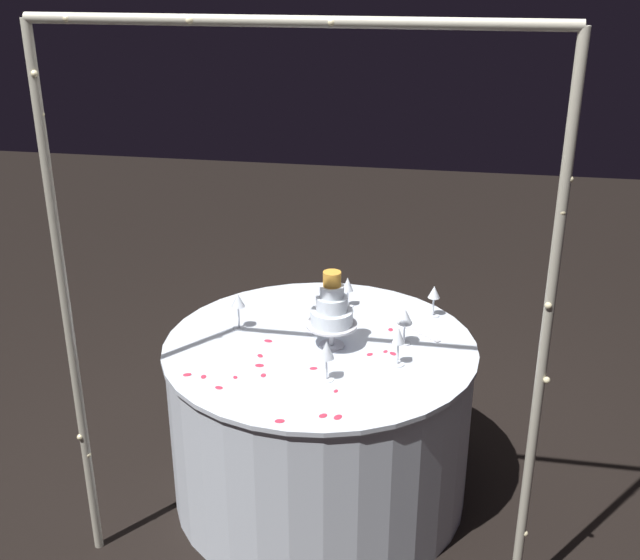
% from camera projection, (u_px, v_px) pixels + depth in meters
% --- Properties ---
extents(ground_plane, '(12.00, 12.00, 0.00)m').
position_uv_depth(ground_plane, '(320.00, 489.00, 3.67)').
color(ground_plane, black).
extents(decorative_arch, '(1.78, 0.05, 2.17)m').
position_uv_depth(decorative_arch, '(292.00, 257.00, 2.64)').
color(decorative_arch, '#B7B29E').
rests_on(decorative_arch, ground).
extents(main_table, '(1.36, 1.36, 0.77)m').
position_uv_depth(main_table, '(320.00, 419.00, 3.52)').
color(main_table, silver).
rests_on(main_table, ground).
extents(tiered_cake, '(0.22, 0.22, 0.35)m').
position_uv_depth(tiered_cake, '(332.00, 310.00, 3.28)').
color(tiered_cake, silver).
rests_on(tiered_cake, main_table).
extents(wine_glass_0, '(0.06, 0.06, 0.17)m').
position_uv_depth(wine_glass_0, '(327.00, 352.00, 3.04)').
color(wine_glass_0, silver).
rests_on(wine_glass_0, main_table).
extents(wine_glass_1, '(0.06, 0.06, 0.17)m').
position_uv_depth(wine_glass_1, '(238.00, 302.00, 3.46)').
color(wine_glass_1, silver).
rests_on(wine_glass_1, main_table).
extents(wine_glass_2, '(0.06, 0.06, 0.15)m').
position_uv_depth(wine_glass_2, '(348.00, 286.00, 3.69)').
color(wine_glass_2, silver).
rests_on(wine_glass_2, main_table).
extents(wine_glass_3, '(0.07, 0.07, 0.17)m').
position_uv_depth(wine_glass_3, '(405.00, 318.00, 3.33)').
color(wine_glass_3, silver).
rests_on(wine_glass_3, main_table).
extents(wine_glass_4, '(0.06, 0.06, 0.17)m').
position_uv_depth(wine_glass_4, '(398.00, 338.00, 3.15)').
color(wine_glass_4, silver).
rests_on(wine_glass_4, main_table).
extents(wine_glass_5, '(0.06, 0.06, 0.15)m').
position_uv_depth(wine_glass_5, '(434.00, 294.00, 3.59)').
color(wine_glass_5, silver).
rests_on(wine_glass_5, main_table).
extents(cake_knife, '(0.24, 0.20, 0.01)m').
position_uv_depth(cake_knife, '(411.00, 329.00, 3.50)').
color(cake_knife, silver).
rests_on(cake_knife, main_table).
extents(rose_petal_0, '(0.04, 0.04, 0.00)m').
position_uv_depth(rose_petal_0, '(370.00, 354.00, 3.28)').
color(rose_petal_0, '#E02D47').
rests_on(rose_petal_0, main_table).
extents(rose_petal_1, '(0.05, 0.05, 0.00)m').
position_uv_depth(rose_petal_1, '(328.00, 321.00, 3.57)').
color(rose_petal_1, '#E02D47').
rests_on(rose_petal_1, main_table).
extents(rose_petal_2, '(0.04, 0.03, 0.00)m').
position_uv_depth(rose_petal_2, '(314.00, 368.00, 3.17)').
color(rose_petal_2, '#E02D47').
rests_on(rose_petal_2, main_table).
extents(rose_petal_3, '(0.04, 0.05, 0.00)m').
position_uv_depth(rose_petal_3, '(323.00, 325.00, 3.53)').
color(rose_petal_3, '#E02D47').
rests_on(rose_petal_3, main_table).
extents(rose_petal_4, '(0.03, 0.03, 0.00)m').
position_uv_depth(rose_petal_4, '(204.00, 377.00, 3.10)').
color(rose_petal_4, '#E02D47').
rests_on(rose_petal_4, main_table).
extents(rose_petal_5, '(0.04, 0.04, 0.00)m').
position_uv_depth(rose_petal_5, '(323.00, 416.00, 2.84)').
color(rose_petal_5, '#E02D47').
rests_on(rose_petal_5, main_table).
extents(rose_petal_6, '(0.04, 0.03, 0.00)m').
position_uv_depth(rose_petal_6, '(259.00, 365.00, 3.19)').
color(rose_petal_6, '#E02D47').
rests_on(rose_petal_6, main_table).
extents(rose_petal_7, '(0.04, 0.04, 0.00)m').
position_uv_depth(rose_petal_7, '(187.00, 375.00, 3.12)').
color(rose_petal_7, '#E02D47').
rests_on(rose_petal_7, main_table).
extents(rose_petal_8, '(0.03, 0.03, 0.00)m').
position_uv_depth(rose_petal_8, '(235.00, 377.00, 3.10)').
color(rose_petal_8, '#E02D47').
rests_on(rose_petal_8, main_table).
extents(rose_petal_9, '(0.02, 0.03, 0.00)m').
position_uv_depth(rose_petal_9, '(385.00, 351.00, 3.30)').
color(rose_petal_9, '#E02D47').
rests_on(rose_petal_9, main_table).
extents(rose_petal_10, '(0.04, 0.04, 0.00)m').
position_uv_depth(rose_petal_10, '(393.00, 353.00, 3.28)').
color(rose_petal_10, '#E02D47').
rests_on(rose_petal_10, main_table).
extents(rose_petal_11, '(0.04, 0.03, 0.00)m').
position_uv_depth(rose_petal_11, '(280.00, 421.00, 2.81)').
color(rose_petal_11, '#E02D47').
rests_on(rose_petal_11, main_table).
extents(rose_petal_12, '(0.04, 0.03, 0.00)m').
position_uv_depth(rose_petal_12, '(219.00, 388.00, 3.03)').
color(rose_petal_12, '#E02D47').
rests_on(rose_petal_12, main_table).
extents(rose_petal_13, '(0.04, 0.03, 0.00)m').
position_uv_depth(rose_petal_13, '(268.00, 341.00, 3.39)').
color(rose_petal_13, '#E02D47').
rests_on(rose_petal_13, main_table).
extents(rose_petal_14, '(0.02, 0.03, 0.00)m').
position_uv_depth(rose_petal_14, '(336.00, 391.00, 3.00)').
color(rose_petal_14, '#E02D47').
rests_on(rose_petal_14, main_table).
extents(rose_petal_15, '(0.04, 0.05, 0.00)m').
position_uv_depth(rose_petal_15, '(338.00, 417.00, 2.83)').
color(rose_petal_15, '#E02D47').
rests_on(rose_petal_15, main_table).
extents(rose_petal_16, '(0.04, 0.04, 0.00)m').
position_uv_depth(rose_petal_16, '(260.00, 356.00, 3.27)').
color(rose_petal_16, '#E02D47').
rests_on(rose_petal_16, main_table).
extents(rose_petal_17, '(0.02, 0.03, 0.00)m').
position_uv_depth(rose_petal_17, '(263.00, 375.00, 3.11)').
color(rose_petal_17, '#E02D47').
rests_on(rose_petal_17, main_table).
extents(rose_petal_18, '(0.02, 0.03, 0.00)m').
position_uv_depth(rose_petal_18, '(391.00, 330.00, 3.49)').
color(rose_petal_18, '#E02D47').
rests_on(rose_petal_18, main_table).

